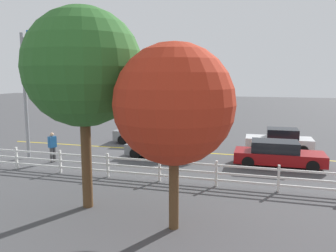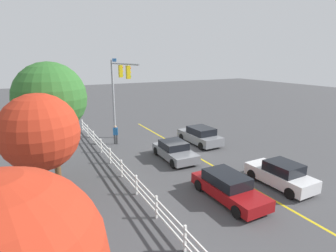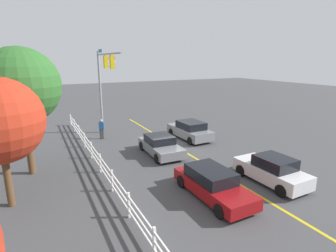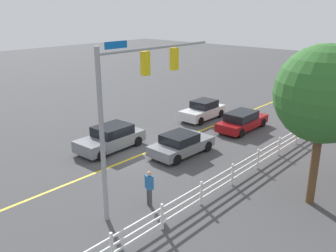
% 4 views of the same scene
% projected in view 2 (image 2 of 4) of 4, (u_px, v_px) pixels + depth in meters
% --- Properties ---
extents(ground_plane, '(120.00, 120.00, 0.00)m').
position_uv_depth(ground_plane, '(182.00, 149.00, 22.79)').
color(ground_plane, '#444447').
extents(lane_center_stripe, '(28.00, 0.16, 0.01)m').
position_uv_depth(lane_center_stripe, '(211.00, 165.00, 19.35)').
color(lane_center_stripe, gold).
rests_on(lane_center_stripe, ground_plane).
extents(signal_assembly, '(6.70, 0.37, 7.34)m').
position_uv_depth(signal_assembly, '(118.00, 85.00, 23.29)').
color(signal_assembly, gray).
rests_on(signal_assembly, ground_plane).
extents(car_0, '(4.50, 2.12, 1.51)m').
position_uv_depth(car_0, '(200.00, 136.00, 24.00)').
color(car_0, slate).
rests_on(car_0, ground_plane).
extents(car_1, '(4.11, 1.87, 1.51)m').
position_uv_depth(car_1, '(281.00, 175.00, 16.01)').
color(car_1, silver).
rests_on(car_1, ground_plane).
extents(car_2, '(4.27, 2.08, 1.33)m').
position_uv_depth(car_2, '(175.00, 151.00, 20.32)').
color(car_2, slate).
rests_on(car_2, ground_plane).
extents(car_3, '(4.65, 1.90, 1.38)m').
position_uv_depth(car_3, '(228.00, 187.00, 14.55)').
color(car_3, maroon).
rests_on(car_3, ground_plane).
extents(pedestrian, '(0.38, 0.47, 1.69)m').
position_uv_depth(pedestrian, '(116.00, 134.00, 23.79)').
color(pedestrian, '#3F3F42').
rests_on(pedestrian, ground_plane).
extents(white_rail_fence, '(26.10, 0.10, 1.15)m').
position_uv_depth(white_rail_fence, '(122.00, 168.00, 17.26)').
color(white_rail_fence, white).
rests_on(white_rail_fence, ground_plane).
extents(tree_0, '(4.19, 4.19, 7.21)m').
position_uv_depth(tree_0, '(50.00, 98.00, 15.98)').
color(tree_0, brown).
rests_on(tree_0, ground_plane).
extents(tree_1, '(3.72, 3.72, 5.84)m').
position_uv_depth(tree_1, '(40.00, 133.00, 12.83)').
color(tree_1, brown).
rests_on(tree_1, ground_plane).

